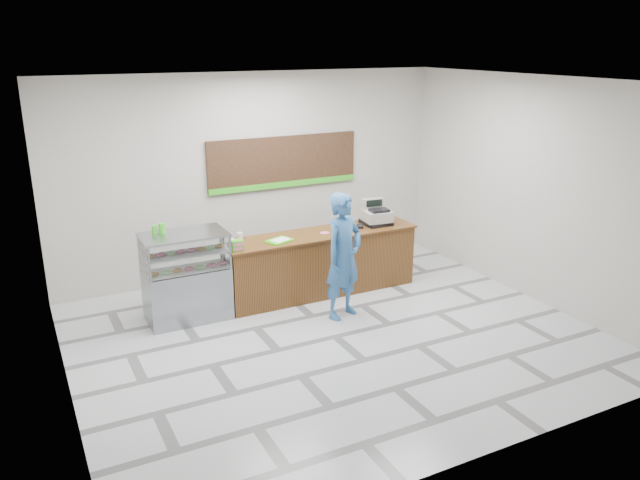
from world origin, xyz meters
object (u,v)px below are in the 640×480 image
sales_counter (320,263)px  customer (343,256)px  cash_register (376,215)px  serving_tray (279,241)px  display_case (186,276)px

sales_counter → customer: 1.06m
cash_register → serving_tray: (-1.83, -0.13, -0.14)m
serving_tray → customer: size_ratio=0.24×
sales_counter → customer: bearing=-96.4°
cash_register → serving_tray: cash_register is taller
display_case → customer: bearing=-24.5°
sales_counter → cash_register: 1.26m
display_case → serving_tray: (1.46, -0.10, 0.36)m
sales_counter → cash_register: (1.06, 0.03, 0.67)m
cash_register → customer: (-1.17, -0.99, -0.23)m
customer → serving_tray: bearing=107.3°
display_case → cash_register: size_ratio=2.61×
cash_register → serving_tray: 1.84m
sales_counter → display_case: size_ratio=2.45×
display_case → customer: (2.11, -0.96, 0.28)m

